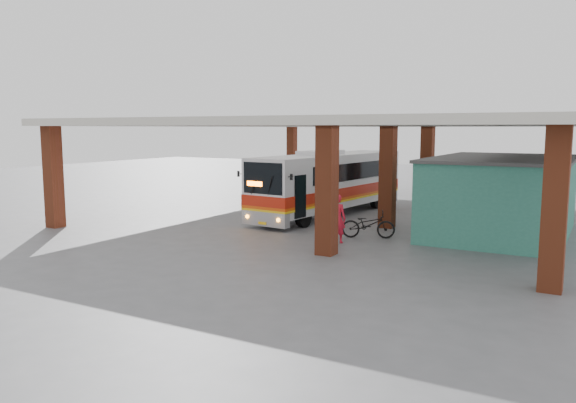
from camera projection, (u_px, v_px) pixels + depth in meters
The scene contains 8 objects.
ground at pixel (292, 232), 23.11m from camera, with size 90.00×90.00×0.00m, color #515154.
brick_columns at pixel (370, 173), 26.44m from camera, with size 20.10×21.60×4.35m.
canopy_roof at pixel (365, 123), 27.88m from camera, with size 21.00×23.00×0.30m, color beige.
shop_building at pixel (502, 195), 22.69m from camera, with size 5.20×8.20×3.11m.
coach_bus at pixel (330, 183), 27.68m from camera, with size 3.38×11.15×3.20m.
motorcycle at pixel (368, 224), 21.84m from camera, with size 0.72×2.06×1.08m, color black.
pedestrian at pixel (337, 218), 20.93m from camera, with size 0.67×0.44×1.83m, color red.
red_chair at pixel (455, 207), 27.69m from camera, with size 0.55×0.55×0.86m.
Camera 1 is at (11.07, -19.87, 4.26)m, focal length 35.00 mm.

